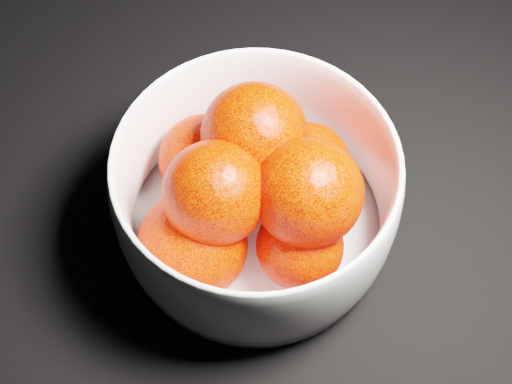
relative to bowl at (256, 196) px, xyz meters
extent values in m
cube|color=black|center=(0.25, 0.07, -0.06)|extent=(3.00, 3.00, 0.00)
cylinder|color=white|center=(0.00, 0.00, -0.05)|extent=(0.21, 0.21, 0.01)
sphere|color=#FF1E04|center=(0.05, 0.03, -0.01)|extent=(0.07, 0.07, 0.07)
sphere|color=#FF1E04|center=(-0.04, 0.04, -0.01)|extent=(0.08, 0.08, 0.08)
sphere|color=#FF1E04|center=(-0.05, -0.03, -0.01)|extent=(0.08, 0.08, 0.08)
sphere|color=#FF1E04|center=(0.03, -0.05, -0.01)|extent=(0.07, 0.07, 0.07)
sphere|color=#FF1E04|center=(0.00, 0.03, 0.04)|extent=(0.08, 0.08, 0.08)
sphere|color=#FF1E04|center=(-0.03, -0.01, 0.04)|extent=(0.08, 0.08, 0.08)
sphere|color=#FF1E04|center=(0.03, -0.03, 0.04)|extent=(0.08, 0.08, 0.08)
camera|label=1|loc=(-0.05, -0.29, 0.48)|focal=50.00mm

